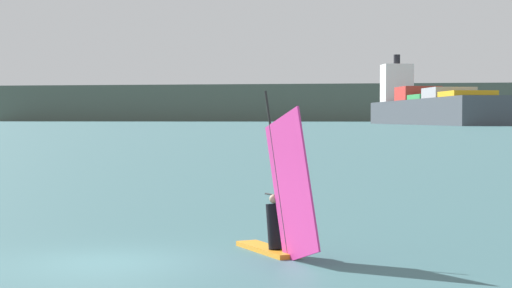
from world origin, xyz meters
name	(u,v)px	position (x,y,z in m)	size (l,w,h in m)	color
ground_plane	(107,263)	(0.00, 0.00, 0.00)	(4000.00, 4000.00, 0.00)	#386066
windsurfer	(280,212)	(4.01, 0.30, 1.04)	(1.40, 3.68, 4.05)	orange
cargo_ship	(426,107)	(159.36, 411.07, 9.65)	(34.78, 178.24, 42.86)	#3F444C
distant_headland	(330,105)	(258.45, 1034.99, 21.04)	(769.31, 332.56, 42.08)	#4C564C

